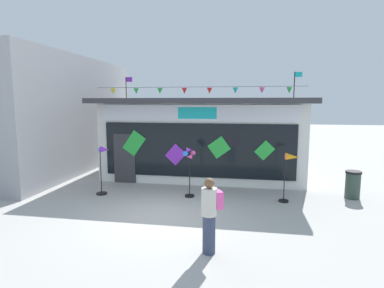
{
  "coord_description": "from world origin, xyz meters",
  "views": [
    {
      "loc": [
        2.43,
        -8.47,
        3.28
      ],
      "look_at": [
        0.48,
        2.77,
        1.75
      ],
      "focal_mm": 29.36,
      "sensor_mm": 36.0,
      "label": 1
    }
  ],
  "objects": [
    {
      "name": "trash_bin",
      "position": [
        6.07,
        2.75,
        0.48
      ],
      "size": [
        0.52,
        0.52,
        0.95
      ],
      "color": "#2D4238",
      "rests_on": "ground_plane"
    },
    {
      "name": "ground_plane",
      "position": [
        0.0,
        0.0,
        0.0
      ],
      "size": [
        80.0,
        80.0,
        0.0
      ],
      "primitive_type": "plane",
      "color": "#ADAAA5"
    },
    {
      "name": "wind_spinner_far_left",
      "position": [
        -2.51,
        1.72,
        1.08
      ],
      "size": [
        0.57,
        0.38,
        1.73
      ],
      "color": "black",
      "rests_on": "ground_plane"
    },
    {
      "name": "wind_spinner_left",
      "position": [
        0.54,
        1.95,
        1.17
      ],
      "size": [
        0.41,
        0.33,
        1.75
      ],
      "color": "black",
      "rests_on": "ground_plane"
    },
    {
      "name": "wind_spinner_center_left",
      "position": [
        3.87,
        1.95,
        1.2
      ],
      "size": [
        0.62,
        0.34,
        1.63
      ],
      "color": "black",
      "rests_on": "ground_plane"
    },
    {
      "name": "person_near_camera",
      "position": [
        1.7,
        -2.0,
        0.89
      ],
      "size": [
        0.48,
        0.42,
        1.68
      ],
      "rotation": [
        0.0,
        0.0,
        5.21
      ],
      "color": "#333D56",
      "rests_on": "ground_plane"
    },
    {
      "name": "kite_shop_building",
      "position": [
        0.57,
        6.09,
        1.73
      ],
      "size": [
        8.72,
        6.04,
        4.6
      ],
      "color": "silver",
      "rests_on": "ground_plane"
    },
    {
      "name": "neighbour_building",
      "position": [
        -8.23,
        5.43,
        2.67
      ],
      "size": [
        6.66,
        9.83,
        5.35
      ],
      "primitive_type": "cube",
      "color": "#99999E",
      "rests_on": "ground_plane"
    }
  ]
}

